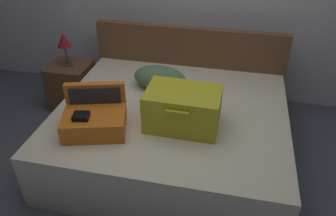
% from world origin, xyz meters
% --- Properties ---
extents(ground_plane, '(12.00, 12.00, 0.00)m').
position_xyz_m(ground_plane, '(0.00, 0.00, 0.00)').
color(ground_plane, '#4C515B').
extents(bed, '(1.95, 1.70, 0.50)m').
position_xyz_m(bed, '(0.00, 0.40, 0.25)').
color(bed, beige).
rests_on(bed, ground).
extents(headboard, '(1.99, 0.08, 0.91)m').
position_xyz_m(headboard, '(0.00, 1.29, 0.46)').
color(headboard, brown).
rests_on(headboard, ground).
extents(hard_case_large, '(0.57, 0.41, 0.31)m').
position_xyz_m(hard_case_large, '(0.13, 0.21, 0.66)').
color(hard_case_large, gold).
rests_on(hard_case_large, bed).
extents(hard_case_medium, '(0.55, 0.49, 0.33)m').
position_xyz_m(hard_case_medium, '(-0.52, 0.01, 0.60)').
color(hard_case_medium, '#D16619').
rests_on(hard_case_medium, bed).
extents(pillow_near_headboard, '(0.53, 0.35, 0.21)m').
position_xyz_m(pillow_near_headboard, '(-0.18, 0.74, 0.61)').
color(pillow_near_headboard, '#4C724C').
rests_on(pillow_near_headboard, bed).
extents(nightstand, '(0.44, 0.40, 0.50)m').
position_xyz_m(nightstand, '(-1.26, 1.00, 0.25)').
color(nightstand, brown).
rests_on(nightstand, ground).
extents(table_lamp, '(0.14, 0.14, 0.35)m').
position_xyz_m(table_lamp, '(-1.26, 1.00, 0.77)').
color(table_lamp, '#3F3833').
rests_on(table_lamp, nightstand).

